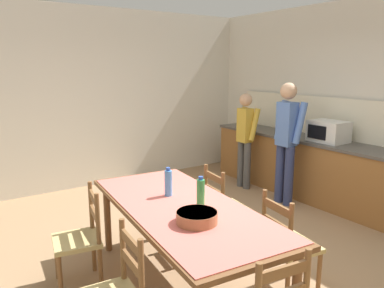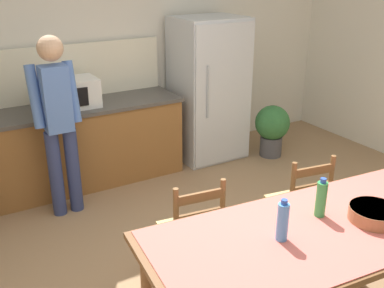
# 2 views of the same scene
# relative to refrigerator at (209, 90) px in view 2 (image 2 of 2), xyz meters

# --- Properties ---
(ground_plane) EXTENTS (8.32, 8.32, 0.00)m
(ground_plane) POSITION_rel_refrigerator_xyz_m (-1.18, -2.19, -0.87)
(ground_plane) COLOR #9E7A56
(wall_back) EXTENTS (6.52, 0.12, 2.90)m
(wall_back) POSITION_rel_refrigerator_xyz_m (-1.18, 0.47, 0.58)
(wall_back) COLOR silver
(wall_back) RESTS_ON ground
(kitchen_counter) EXTENTS (3.26, 0.66, 0.91)m
(kitchen_counter) POSITION_rel_refrigerator_xyz_m (-2.14, 0.04, -0.42)
(kitchen_counter) COLOR brown
(kitchen_counter) RESTS_ON ground
(counter_splashback) EXTENTS (3.22, 0.03, 0.60)m
(counter_splashback) POSITION_rel_refrigerator_xyz_m (-2.14, 0.35, 0.34)
(counter_splashback) COLOR #EFE8CB
(counter_splashback) RESTS_ON kitchen_counter
(refrigerator) EXTENTS (0.82, 0.73, 1.75)m
(refrigerator) POSITION_rel_refrigerator_xyz_m (0.00, 0.00, 0.00)
(refrigerator) COLOR silver
(refrigerator) RESTS_ON ground
(microwave) EXTENTS (0.50, 0.39, 0.30)m
(microwave) POSITION_rel_refrigerator_xyz_m (-1.68, 0.02, 0.19)
(microwave) COLOR white
(microwave) RESTS_ON kitchen_counter
(dining_table) EXTENTS (2.30, 1.17, 0.79)m
(dining_table) POSITION_rel_refrigerator_xyz_m (-1.02, -2.87, -0.16)
(dining_table) COLOR brown
(dining_table) RESTS_ON ground
(bottle_near_centre) EXTENTS (0.07, 0.07, 0.27)m
(bottle_near_centre) POSITION_rel_refrigerator_xyz_m (-1.29, -2.85, 0.04)
(bottle_near_centre) COLOR #4C8ED6
(bottle_near_centre) RESTS_ON dining_table
(bottle_off_centre) EXTENTS (0.07, 0.07, 0.27)m
(bottle_off_centre) POSITION_rel_refrigerator_xyz_m (-0.90, -2.76, 0.04)
(bottle_off_centre) COLOR green
(bottle_off_centre) RESTS_ON dining_table
(serving_bowl) EXTENTS (0.32, 0.32, 0.09)m
(serving_bowl) POSITION_rel_refrigerator_xyz_m (-0.64, -2.98, -0.04)
(serving_bowl) COLOR #9E6642
(serving_bowl) RESTS_ON dining_table
(chair_side_far_right) EXTENTS (0.48, 0.46, 0.91)m
(chair_side_far_right) POSITION_rel_refrigerator_xyz_m (-0.45, -2.15, -0.43)
(chair_side_far_right) COLOR brown
(chair_side_far_right) RESTS_ON ground
(chair_side_far_left) EXTENTS (0.47, 0.45, 0.91)m
(chair_side_far_left) POSITION_rel_refrigerator_xyz_m (-1.44, -2.06, -0.43)
(chair_side_far_left) COLOR brown
(chair_side_far_left) RESTS_ON ground
(person_at_counter) EXTENTS (0.44, 0.30, 1.75)m
(person_at_counter) POSITION_rel_refrigerator_xyz_m (-1.98, -0.50, 0.11)
(person_at_counter) COLOR navy
(person_at_counter) RESTS_ON ground
(potted_plant) EXTENTS (0.44, 0.44, 0.67)m
(potted_plant) POSITION_rel_refrigerator_xyz_m (0.69, -0.43, -0.49)
(potted_plant) COLOR #4C4C51
(potted_plant) RESTS_ON ground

